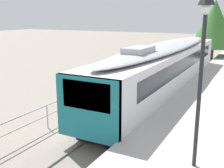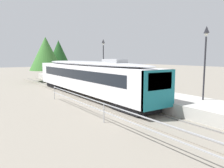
{
  "view_description": "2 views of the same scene",
  "coord_description": "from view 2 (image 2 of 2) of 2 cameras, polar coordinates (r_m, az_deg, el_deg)",
  "views": [
    {
      "loc": [
        5.6,
        11.03,
        5.46
      ],
      "look_at": [
        -1.0,
        23.51,
        2.0
      ],
      "focal_mm": 44.56,
      "sensor_mm": 36.0,
      "label": 1
    },
    {
      "loc": [
        -10.26,
        9.81,
        4.07
      ],
      "look_at": [
        -1.0,
        23.51,
        2.0
      ],
      "focal_mm": 34.94,
      "sensor_mm": 36.0,
      "label": 2
    }
  ],
  "objects": [
    {
      "name": "platform_lamp_far_end",
      "position": [
        27.45,
        -2.28,
        8.28
      ],
      "size": [
        0.34,
        0.34,
        5.35
      ],
      "color": "#232328",
      "rests_on": "station_platform"
    },
    {
      "name": "tree_behind_station_far",
      "position": [
        39.74,
        -13.77,
        7.73
      ],
      "size": [
        4.05,
        4.05,
        6.94
      ],
      "color": "brown",
      "rests_on": "ground"
    },
    {
      "name": "ground_plane",
      "position": [
        14.76,
        -3.2,
        -8.88
      ],
      "size": [
        160.0,
        160.0,
        0.0
      ],
      "primitive_type": "plane",
      "color": "gray"
    },
    {
      "name": "commuter_train",
      "position": [
        22.42,
        -6.7,
        2.17
      ],
      "size": [
        2.82,
        20.52,
        3.74
      ],
      "color": "silver",
      "rests_on": "track_rails"
    },
    {
      "name": "track_rails",
      "position": [
        16.44,
        5.88,
        -7.11
      ],
      "size": [
        3.2,
        60.0,
        0.14
      ],
      "color": "gray",
      "rests_on": "ground"
    },
    {
      "name": "platform_lamp_mid_platform",
      "position": [
        17.23,
        23.27,
        8.4
      ],
      "size": [
        0.34,
        0.34,
        5.35
      ],
      "color": "#232328",
      "rests_on": "station_platform"
    },
    {
      "name": "station_platform",
      "position": [
        18.55,
        13.64,
        -4.32
      ],
      "size": [
        3.9,
        60.0,
        0.9
      ],
      "primitive_type": "cube",
      "color": "#B7B5AD",
      "rests_on": "ground"
    },
    {
      "name": "tree_behind_carpark",
      "position": [
        37.11,
        -16.93,
        7.6
      ],
      "size": [
        5.25,
        5.25,
        7.26
      ],
      "color": "brown",
      "rests_on": "ground"
    }
  ]
}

